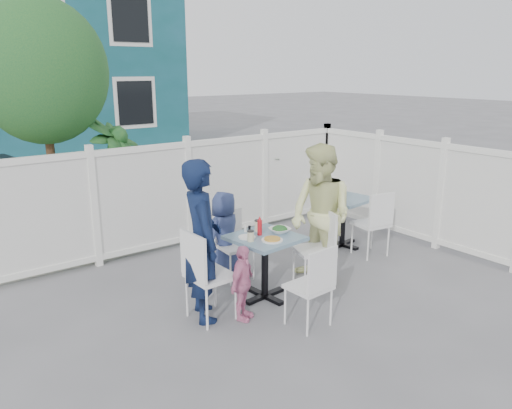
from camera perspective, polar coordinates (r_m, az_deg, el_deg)
ground at (r=5.98m, az=3.35°, el=-10.94°), size 80.00×80.00×0.00m
near_sidewalk at (r=9.00m, az=-12.49°, el=-2.11°), size 24.00×2.60×0.01m
street at (r=12.37m, az=-19.73°, el=2.05°), size 24.00×5.00×0.01m
far_sidewalk at (r=15.31m, az=-23.30°, el=4.10°), size 24.00×1.60×0.01m
fence_back at (r=7.63m, az=-7.70°, el=1.06°), size 5.86×0.08×1.60m
fence_right at (r=8.21m, az=16.83°, el=1.55°), size 0.08×3.66×1.60m
tree at (r=7.61m, az=-23.28°, el=13.72°), size 1.80×1.62×3.59m
potted_shrub_a at (r=7.85m, az=-15.83°, el=2.46°), size 1.54×1.54×1.95m
potted_shrub_b at (r=9.08m, az=0.18°, el=3.11°), size 1.36×1.50×1.45m
main_table at (r=5.82m, az=1.03°, el=-5.27°), size 0.80×0.80×0.77m
spare_table at (r=7.65m, az=9.97°, el=-0.46°), size 0.81×0.81×0.77m
chair_left at (r=5.34m, az=-6.01°, el=-7.39°), size 0.46×0.47×1.01m
chair_right at (r=6.24m, az=7.25°, el=-4.34°), size 0.54×0.55×0.96m
chair_back at (r=6.46m, az=-2.72°, el=-3.96°), size 0.43×0.41×0.88m
chair_near at (r=5.22m, az=6.68°, el=-8.72°), size 0.43×0.42×0.90m
chair_spare at (r=7.31m, az=13.47°, el=-1.66°), size 0.50×0.48×0.96m
man at (r=5.32m, az=-6.20°, el=-4.12°), size 0.60×0.74×1.76m
woman at (r=6.18m, az=7.42°, el=-1.32°), size 0.67×0.86×1.77m
boy at (r=6.46m, az=-3.64°, el=-3.45°), size 0.64×0.51×1.14m
toddler at (r=5.40m, az=-1.56°, el=-8.98°), size 0.53×0.43×0.84m
plate_main at (r=5.61m, az=1.86°, el=-4.09°), size 0.24×0.24×0.02m
plate_side at (r=5.71m, az=-1.04°, el=-3.75°), size 0.20×0.20×0.01m
salad_bowl at (r=5.88m, az=2.73°, el=-2.96°), size 0.24×0.24×0.06m
coffee_cup_a at (r=5.58m, az=-0.62°, el=-3.66°), size 0.07×0.07×0.11m
coffee_cup_b at (r=5.93m, az=0.24°, el=-2.47°), size 0.08×0.08×0.12m
ketchup_bottle at (r=5.78m, az=0.42°, el=-2.66°), size 0.06×0.06×0.18m
salt_shaker at (r=5.90m, az=-1.22°, el=-2.81°), size 0.03×0.03×0.07m
pepper_shaker at (r=5.92m, az=-0.75°, el=-2.77°), size 0.03×0.03×0.07m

